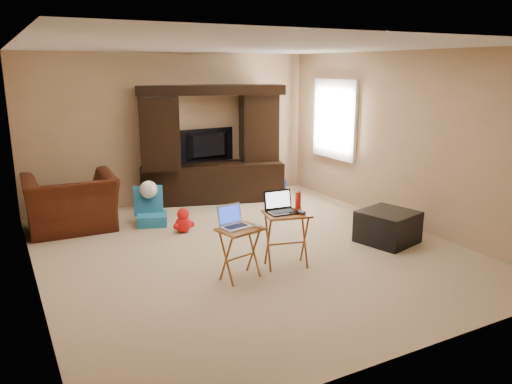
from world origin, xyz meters
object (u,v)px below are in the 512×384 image
television (209,146)px  push_toy (267,185)px  entertainment_center (212,144)px  laptop_right (283,203)px  tray_table_left (240,254)px  child_rocker (152,206)px  mouse_left (258,225)px  mouse_right (302,212)px  plush_toy (183,220)px  recliner (71,203)px  ottoman (388,227)px  water_bottle (298,201)px  laptop_left (236,217)px  tray_table_right (286,240)px

television → push_toy: bearing=156.8°
entertainment_center → laptop_right: entertainment_center is taller
entertainment_center → tray_table_left: 3.42m
child_rocker → mouse_left: size_ratio=4.79×
television → mouse_right: (-0.29, -3.36, -0.27)m
entertainment_center → plush_toy: 1.92m
television → recliner: television is taller
television → push_toy: (0.96, -0.34, -0.72)m
ottoman → mouse_left: 2.11m
push_toy → ottoman: push_toy is taller
entertainment_center → mouse_right: bearing=-78.7°
mouse_left → water_bottle: 0.69m
tray_table_left → mouse_left: 0.37m
entertainment_center → laptop_left: entertainment_center is taller
laptop_right → water_bottle: laptop_right is taller
water_bottle → ottoman: bearing=-0.0°
push_toy → laptop_left: laptop_left is taller
laptop_right → mouse_left: bearing=-156.3°
entertainment_center → child_rocker: size_ratio=4.27×
ottoman → tray_table_right: bearing=-177.2°
push_toy → plush_toy: bearing=-137.9°
entertainment_center → recliner: (-2.41, -0.53, -0.59)m
plush_toy → water_bottle: 1.95m
ottoman → water_bottle: water_bottle is taller
laptop_right → water_bottle: bearing=18.1°
ottoman → laptop_left: (-2.28, -0.10, 0.49)m
push_toy → tray_table_left: (-2.01, -2.95, 0.06)m
tray_table_right → mouse_left: 0.54m
mouse_right → recliner: bearing=127.8°
plush_toy → mouse_left: (0.19, -1.87, 0.43)m
tray_table_left → laptop_left: bearing=121.5°
television → mouse_left: (-0.86, -3.37, -0.34)m
tray_table_left → mouse_right: (0.76, -0.07, 0.39)m
tray_table_left → mouse_right: bearing=-18.5°
child_rocker → water_bottle: bearing=-44.5°
entertainment_center → child_rocker: 1.72m
ottoman → laptop_left: size_ratio=2.16×
push_toy → water_bottle: water_bottle is taller
tray_table_right → mouse_right: (0.13, -0.12, 0.35)m
tray_table_left → mouse_left: mouse_left is taller
ottoman → mouse_right: (-1.50, -0.20, 0.47)m
child_rocker → tray_table_left: bearing=-64.1°
push_toy → child_rocker: bearing=-153.1°
television → mouse_right: size_ratio=7.57×
entertainment_center → mouse_right: (-0.29, -3.25, -0.31)m
recliner → water_bottle: water_bottle is taller
television → water_bottle: size_ratio=5.00×
recliner → mouse_right: bearing=129.7°
recliner → tray_table_right: recliner is taller
laptop_left → mouse_left: size_ratio=2.58×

